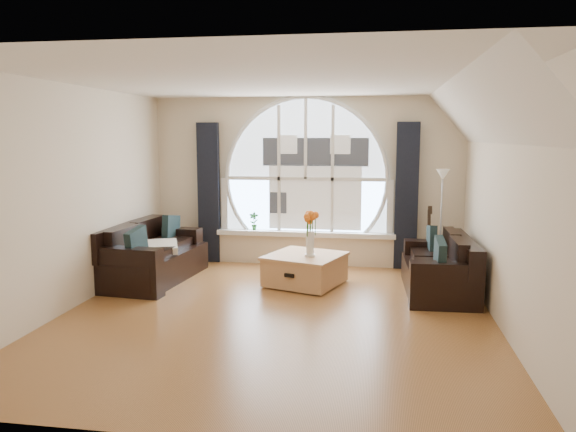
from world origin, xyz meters
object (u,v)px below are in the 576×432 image
object	(u,v)px
sofa_left	(152,253)
sofa_right	(439,264)
potted_plant	(254,221)
coffee_chest	(305,268)
floor_lamp	(441,223)
vase_flowers	(310,228)
guitar	(428,240)

from	to	relation	value
sofa_left	sofa_right	bearing A→B (deg)	5.38
potted_plant	coffee_chest	bearing A→B (deg)	-50.85
floor_lamp	sofa_right	bearing A→B (deg)	-96.83
sofa_right	vase_flowers	bearing A→B (deg)	176.81
vase_flowers	guitar	world-z (taller)	vase_flowers
vase_flowers	floor_lamp	size ratio (longest dim) A/B	0.44
floor_lamp	potted_plant	bearing A→B (deg)	173.05
coffee_chest	floor_lamp	size ratio (longest dim) A/B	0.60
sofa_right	coffee_chest	bearing A→B (deg)	173.96
coffee_chest	potted_plant	world-z (taller)	potted_plant
sofa_left	floor_lamp	size ratio (longest dim) A/B	1.17
sofa_right	potted_plant	xyz separation A→B (m)	(-2.82, 1.37, 0.30)
potted_plant	sofa_right	bearing A→B (deg)	-25.90
floor_lamp	guitar	world-z (taller)	floor_lamp
sofa_right	potted_plant	distance (m)	3.15
coffee_chest	floor_lamp	xyz separation A→B (m)	(1.93, 0.88, 0.56)
sofa_left	coffee_chest	distance (m)	2.23
sofa_right	potted_plant	size ratio (longest dim) A/B	5.72
vase_flowers	guitar	size ratio (longest dim) A/B	0.66
sofa_left	vase_flowers	distance (m)	2.34
sofa_left	potted_plant	world-z (taller)	potted_plant
sofa_left	coffee_chest	size ratio (longest dim) A/B	1.93
sofa_right	floor_lamp	world-z (taller)	floor_lamp
guitar	coffee_chest	bearing A→B (deg)	-155.52
sofa_left	coffee_chest	xyz separation A→B (m)	(2.22, 0.10, -0.16)
coffee_chest	guitar	bearing A→B (deg)	45.60
sofa_left	sofa_right	world-z (taller)	sofa_left
sofa_right	vase_flowers	distance (m)	1.78
sofa_left	floor_lamp	world-z (taller)	floor_lamp
potted_plant	vase_flowers	bearing A→B (deg)	-50.73
guitar	sofa_right	bearing A→B (deg)	-89.00
floor_lamp	coffee_chest	bearing A→B (deg)	-155.43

